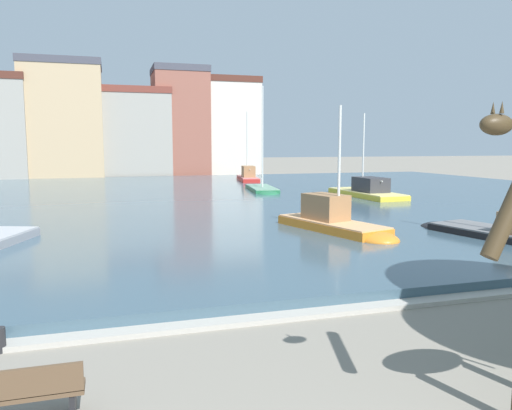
{
  "coord_description": "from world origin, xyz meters",
  "views": [
    {
      "loc": [
        -2.61,
        -2.81,
        4.1
      ],
      "look_at": [
        1.82,
        12.03,
        2.2
      ],
      "focal_mm": 34.62,
      "sensor_mm": 36.0,
      "label": 1
    }
  ],
  "objects_px": {
    "sailboat_orange": "(337,226)",
    "park_bench": "(19,394)",
    "sailboat_red": "(247,178)",
    "sailboat_yellow": "(363,193)",
    "sailboat_black": "(512,237)",
    "sailboat_green": "(263,191)"
  },
  "relations": [
    {
      "from": "sailboat_orange",
      "to": "park_bench",
      "type": "height_order",
      "value": "sailboat_orange"
    },
    {
      "from": "sailboat_orange",
      "to": "sailboat_red",
      "type": "xyz_separation_m",
      "value": [
        4.5,
        30.58,
        0.01
      ]
    },
    {
      "from": "park_bench",
      "to": "sailboat_orange",
      "type": "bearing_deg",
      "value": 47.37
    },
    {
      "from": "sailboat_red",
      "to": "park_bench",
      "type": "height_order",
      "value": "sailboat_red"
    },
    {
      "from": "sailboat_yellow",
      "to": "park_bench",
      "type": "height_order",
      "value": "sailboat_yellow"
    },
    {
      "from": "sailboat_black",
      "to": "sailboat_yellow",
      "type": "distance_m",
      "value": 17.03
    },
    {
      "from": "sailboat_orange",
      "to": "park_bench",
      "type": "bearing_deg",
      "value": -132.63
    },
    {
      "from": "sailboat_red",
      "to": "sailboat_orange",
      "type": "bearing_deg",
      "value": -98.38
    },
    {
      "from": "sailboat_green",
      "to": "sailboat_orange",
      "type": "bearing_deg",
      "value": -97.59
    },
    {
      "from": "sailboat_green",
      "to": "sailboat_orange",
      "type": "height_order",
      "value": "sailboat_green"
    },
    {
      "from": "sailboat_yellow",
      "to": "park_bench",
      "type": "relative_size",
      "value": 4.69
    },
    {
      "from": "sailboat_yellow",
      "to": "park_bench",
      "type": "distance_m",
      "value": 31.32
    },
    {
      "from": "sailboat_orange",
      "to": "sailboat_yellow",
      "type": "xyz_separation_m",
      "value": [
        8.42,
        13.1,
        -0.04
      ]
    },
    {
      "from": "sailboat_red",
      "to": "park_bench",
      "type": "bearing_deg",
      "value": -109.84
    },
    {
      "from": "sailboat_red",
      "to": "park_bench",
      "type": "relative_size",
      "value": 4.2
    },
    {
      "from": "sailboat_green",
      "to": "park_bench",
      "type": "distance_m",
      "value": 33.16
    },
    {
      "from": "sailboat_red",
      "to": "sailboat_black",
      "type": "xyz_separation_m",
      "value": [
        1.28,
        -34.31,
        -0.13
      ]
    },
    {
      "from": "sailboat_black",
      "to": "sailboat_red",
      "type": "bearing_deg",
      "value": 92.13
    },
    {
      "from": "sailboat_green",
      "to": "sailboat_yellow",
      "type": "height_order",
      "value": "sailboat_green"
    },
    {
      "from": "sailboat_red",
      "to": "sailboat_yellow",
      "type": "xyz_separation_m",
      "value": [
        3.92,
        -17.48,
        -0.05
      ]
    },
    {
      "from": "sailboat_yellow",
      "to": "sailboat_red",
      "type": "bearing_deg",
      "value": 102.62
    },
    {
      "from": "sailboat_orange",
      "to": "sailboat_yellow",
      "type": "bearing_deg",
      "value": 57.27
    }
  ]
}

